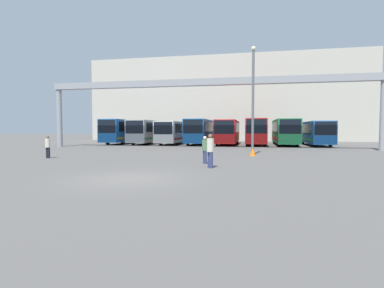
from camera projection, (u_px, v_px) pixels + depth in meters
The scene contains 16 objects.
ground_plane at pixel (129, 179), 12.58m from camera, with size 200.00×200.00×0.00m, color #514F4C.
building_backdrop at pixel (226, 101), 58.07m from camera, with size 50.14×12.00×15.11m.
overhead_gantry at pixel (204, 89), 31.75m from camera, with size 35.20×0.80×7.38m.
bus_slot_0 at pixel (125, 130), 42.88m from camera, with size 2.60×10.93×3.35m.
bus_slot_1 at pixel (148, 131), 41.79m from camera, with size 2.56×10.18×3.22m.
bus_slot_2 at pixel (175, 131), 41.96m from camera, with size 2.58×12.00×3.04m.
bus_slot_3 at pixel (201, 130), 40.71m from camera, with size 2.60×10.95×3.31m.
bus_slot_4 at pixel (228, 131), 40.20m from camera, with size 2.58×11.39×3.20m.
bus_slot_5 at pixel (256, 130), 39.63m from camera, with size 2.54×11.72×3.33m.
bus_slot_6 at pixel (285, 130), 38.60m from camera, with size 2.58×11.10×3.28m.
bus_slot_7 at pixel (316, 132), 37.59m from camera, with size 2.49×10.50×2.99m.
pedestrian_near_left at pixel (205, 149), 17.98m from camera, with size 0.34×0.34×1.65m.
pedestrian_mid_right at pixel (210, 150), 15.95m from camera, with size 0.38×0.38×1.82m.
pedestrian_mid_left at pixel (48, 146), 21.35m from camera, with size 0.34×0.34×1.61m.
traffic_cone at pixel (253, 152), 23.16m from camera, with size 0.48×0.48×0.65m.
lamp_post at pixel (253, 97), 23.39m from camera, with size 0.36×0.36×8.50m.
Camera 1 is at (5.07, -11.72, 2.09)m, focal length 28.00 mm.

